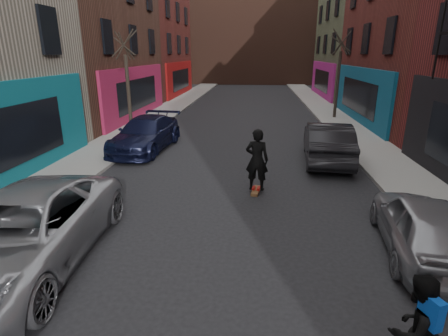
% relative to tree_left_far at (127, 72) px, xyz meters
% --- Properties ---
extents(sidewalk_left, '(2.50, 84.00, 0.13)m').
position_rel_tree_left_far_xyz_m(sidewalk_left, '(-0.05, 12.00, -3.31)').
color(sidewalk_left, gray).
rests_on(sidewalk_left, ground).
extents(sidewalk_right, '(2.50, 84.00, 0.13)m').
position_rel_tree_left_far_xyz_m(sidewalk_right, '(12.45, 12.00, -3.31)').
color(sidewalk_right, gray).
rests_on(sidewalk_right, ground).
extents(building_far, '(40.00, 10.00, 14.00)m').
position_rel_tree_left_far_xyz_m(building_far, '(6.20, 38.00, 3.62)').
color(building_far, '#47281E').
rests_on(building_far, ground).
extents(tree_left_far, '(2.00, 2.00, 6.50)m').
position_rel_tree_left_far_xyz_m(tree_left_far, '(0.00, 0.00, 0.00)').
color(tree_left_far, black).
rests_on(tree_left_far, sidewalk_left).
extents(tree_right_far, '(2.00, 2.00, 6.80)m').
position_rel_tree_left_far_xyz_m(tree_right_far, '(12.40, 6.00, 0.15)').
color(tree_right_far, black).
rests_on(tree_right_far, sidewalk_right).
extents(parked_left_far, '(2.97, 5.92, 1.61)m').
position_rel_tree_left_far_xyz_m(parked_left_far, '(2.19, -12.71, -2.58)').
color(parked_left_far, gray).
rests_on(parked_left_far, ground).
extents(parked_left_end, '(2.59, 5.44, 1.53)m').
position_rel_tree_left_far_xyz_m(parked_left_end, '(1.85, -3.20, -2.62)').
color(parked_left_end, black).
rests_on(parked_left_end, ground).
extents(parked_right_far, '(2.18, 4.32, 1.41)m').
position_rel_tree_left_far_xyz_m(parked_right_far, '(10.80, -11.43, -2.67)').
color(parked_right_far, gray).
rests_on(parked_right_far, ground).
extents(parked_right_end, '(2.18, 5.14, 1.65)m').
position_rel_tree_left_far_xyz_m(parked_right_end, '(9.99, -4.24, -2.56)').
color(parked_right_end, black).
rests_on(parked_right_end, ground).
extents(skateboard, '(0.34, 0.82, 0.10)m').
position_rel_tree_left_far_xyz_m(skateboard, '(7.06, -8.07, -3.33)').
color(skateboard, brown).
rests_on(skateboard, ground).
extents(skateboarder, '(0.81, 0.59, 2.03)m').
position_rel_tree_left_far_xyz_m(skateboarder, '(7.06, -8.07, -2.26)').
color(skateboarder, black).
rests_on(skateboarder, skateboard).
extents(pedestrian, '(0.98, 0.88, 1.65)m').
position_rel_tree_left_far_xyz_m(pedestrian, '(9.20, -14.82, -2.54)').
color(pedestrian, black).
rests_on(pedestrian, ground).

